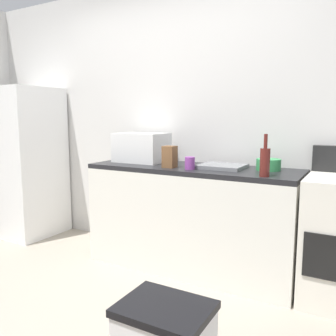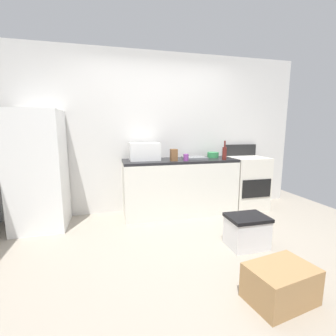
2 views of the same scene
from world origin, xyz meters
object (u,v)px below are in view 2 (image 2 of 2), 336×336
(refrigerator, at_px, (38,170))
(microwave, at_px, (144,151))
(wine_bottle, at_px, (224,153))
(storage_bin, at_px, (247,231))
(mixing_bowl, at_px, (213,155))
(stove_oven, at_px, (246,182))
(knife_block, at_px, (174,155))
(coffee_mug, at_px, (186,157))
(cardboard_box_medium, at_px, (280,284))

(refrigerator, xyz_separation_m, microwave, (1.49, 0.11, 0.22))
(wine_bottle, distance_m, storage_bin, 1.34)
(mixing_bowl, relative_size, storage_bin, 0.41)
(stove_oven, bearing_deg, refrigerator, -179.03)
(microwave, height_order, wine_bottle, wine_bottle)
(knife_block, bearing_deg, wine_bottle, -5.12)
(wine_bottle, height_order, coffee_mug, wine_bottle)
(microwave, distance_m, knife_block, 0.47)
(refrigerator, height_order, stove_oven, refrigerator)
(wine_bottle, relative_size, coffee_mug, 3.00)
(mixing_bowl, bearing_deg, wine_bottle, -81.36)
(refrigerator, bearing_deg, cardboard_box_medium, -42.47)
(knife_block, xyz_separation_m, cardboard_box_medium, (0.35, -1.98, -0.84))
(refrigerator, xyz_separation_m, storage_bin, (2.50, -1.21, -0.63))
(stove_oven, xyz_separation_m, microwave, (-1.78, 0.06, 0.57))
(coffee_mug, xyz_separation_m, knife_block, (-0.19, 0.01, 0.04))
(refrigerator, distance_m, microwave, 1.51)
(stove_oven, bearing_deg, mixing_bowl, 171.29)
(wine_bottle, height_order, knife_block, wine_bottle)
(storage_bin, bearing_deg, wine_bottle, 78.31)
(mixing_bowl, bearing_deg, storage_bin, -97.03)
(stove_oven, xyz_separation_m, knife_block, (-1.36, -0.15, 0.52))
(mixing_bowl, bearing_deg, knife_block, -162.17)
(mixing_bowl, bearing_deg, coffee_mug, -155.73)
(stove_oven, bearing_deg, coffee_mug, -172.09)
(knife_block, bearing_deg, cardboard_box_medium, -79.85)
(microwave, height_order, knife_block, microwave)
(microwave, xyz_separation_m, cardboard_box_medium, (0.77, -2.18, -0.89))
(coffee_mug, xyz_separation_m, mixing_bowl, (0.57, 0.26, -0.00))
(wine_bottle, relative_size, cardboard_box_medium, 0.57)
(wine_bottle, distance_m, cardboard_box_medium, 2.14)
(mixing_bowl, distance_m, cardboard_box_medium, 2.39)
(stove_oven, height_order, knife_block, stove_oven)
(stove_oven, bearing_deg, storage_bin, -121.38)
(refrigerator, height_order, mixing_bowl, refrigerator)
(stove_oven, relative_size, cardboard_box_medium, 2.08)
(microwave, relative_size, coffee_mug, 4.60)
(cardboard_box_medium, height_order, storage_bin, storage_bin)
(coffee_mug, relative_size, knife_block, 0.56)
(wine_bottle, distance_m, coffee_mug, 0.62)
(microwave, height_order, coffee_mug, microwave)
(stove_oven, relative_size, storage_bin, 2.39)
(stove_oven, bearing_deg, knife_block, -173.66)
(coffee_mug, height_order, mixing_bowl, coffee_mug)
(stove_oven, xyz_separation_m, mixing_bowl, (-0.60, 0.09, 0.48))
(refrigerator, height_order, coffee_mug, refrigerator)
(knife_block, distance_m, cardboard_box_medium, 2.18)
(refrigerator, height_order, microwave, refrigerator)
(storage_bin, bearing_deg, coffee_mug, 109.89)
(wine_bottle, bearing_deg, coffee_mug, 174.35)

